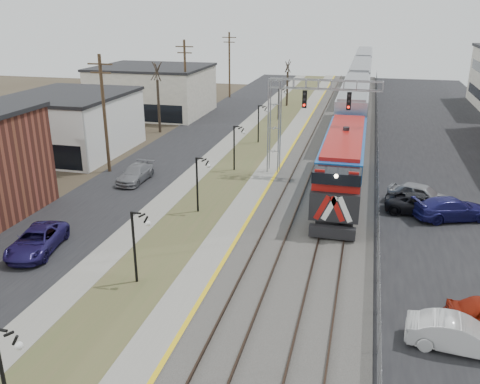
% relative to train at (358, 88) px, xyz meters
% --- Properties ---
extents(street_west, '(7.00, 120.00, 0.04)m').
position_rel_train_xyz_m(street_west, '(-17.00, -24.75, -2.90)').
color(street_west, black).
rests_on(street_west, ground).
extents(sidewalk, '(2.00, 120.00, 0.08)m').
position_rel_train_xyz_m(sidewalk, '(-12.50, -24.75, -2.88)').
color(sidewalk, gray).
rests_on(sidewalk, ground).
extents(grass_median, '(4.00, 120.00, 0.06)m').
position_rel_train_xyz_m(grass_median, '(-9.50, -24.75, -2.89)').
color(grass_median, '#48522B').
rests_on(grass_median, ground).
extents(platform, '(2.00, 120.00, 0.24)m').
position_rel_train_xyz_m(platform, '(-6.50, -24.75, -2.80)').
color(platform, gray).
rests_on(platform, ground).
extents(ballast_bed, '(8.00, 120.00, 0.20)m').
position_rel_train_xyz_m(ballast_bed, '(-1.50, -24.75, -2.82)').
color(ballast_bed, '#595651').
rests_on(ballast_bed, ground).
extents(parking_lot, '(16.00, 120.00, 0.04)m').
position_rel_train_xyz_m(parking_lot, '(10.50, -24.75, -2.90)').
color(parking_lot, black).
rests_on(parking_lot, ground).
extents(platform_edge, '(0.24, 120.00, 0.01)m').
position_rel_train_xyz_m(platform_edge, '(-5.62, -24.75, -2.67)').
color(platform_edge, gold).
rests_on(platform_edge, platform).
extents(track_near, '(1.58, 120.00, 0.15)m').
position_rel_train_xyz_m(track_near, '(-3.50, -24.75, -2.64)').
color(track_near, '#2D2119').
rests_on(track_near, ballast_bed).
extents(track_far, '(1.58, 120.00, 0.15)m').
position_rel_train_xyz_m(track_far, '(-0.00, -24.75, -2.64)').
color(track_far, '#2D2119').
rests_on(track_far, ballast_bed).
extents(train, '(3.00, 85.85, 5.33)m').
position_rel_train_xyz_m(train, '(0.00, 0.00, 0.00)').
color(train, '#1450A3').
rests_on(train, ground).
extents(signal_gantry, '(9.00, 1.07, 8.15)m').
position_rel_train_xyz_m(signal_gantry, '(-4.28, -31.76, 2.67)').
color(signal_gantry, gray).
rests_on(signal_gantry, ground).
extents(lampposts, '(0.14, 62.14, 4.00)m').
position_rel_train_xyz_m(lampposts, '(-9.50, -41.46, -0.92)').
color(lampposts, black).
rests_on(lampposts, ground).
extents(utility_poles, '(0.28, 80.28, 10.00)m').
position_rel_train_xyz_m(utility_poles, '(-20.00, -34.75, 2.08)').
color(utility_poles, '#4C3823').
rests_on(utility_poles, ground).
extents(fence, '(0.04, 120.00, 1.60)m').
position_rel_train_xyz_m(fence, '(2.70, -24.75, -2.12)').
color(fence, gray).
rests_on(fence, ground).
extents(buildings_west, '(14.00, 67.00, 7.00)m').
position_rel_train_xyz_m(buildings_west, '(-26.50, -35.54, 0.09)').
color(buildings_west, beige).
rests_on(buildings_west, ground).
extents(bare_trees, '(12.30, 42.30, 5.95)m').
position_rel_train_xyz_m(bare_trees, '(-18.16, -20.84, -0.22)').
color(bare_trees, '#382D23').
rests_on(bare_trees, ground).
extents(car_lot_b, '(4.37, 1.88, 1.40)m').
position_rel_train_xyz_m(car_lot_b, '(5.93, -53.59, -2.22)').
color(car_lot_b, silver).
rests_on(car_lot_b, ground).
extents(car_lot_c, '(5.07, 2.61, 1.37)m').
position_rel_train_xyz_m(car_lot_c, '(5.64, -38.27, -2.24)').
color(car_lot_c, black).
rests_on(car_lot_c, ground).
extents(car_lot_d, '(5.59, 3.84, 1.50)m').
position_rel_train_xyz_m(car_lot_d, '(7.56, -38.82, -2.17)').
color(car_lot_d, navy).
rests_on(car_lot_d, ground).
extents(car_lot_e, '(5.12, 3.42, 1.62)m').
position_rel_train_xyz_m(car_lot_e, '(5.74, -36.71, -2.11)').
color(car_lot_e, gray).
rests_on(car_lot_e, ground).
extents(car_street_a, '(3.15, 5.27, 1.37)m').
position_rel_train_xyz_m(car_street_a, '(-16.64, -49.93, -2.23)').
color(car_street_a, '#1D164D').
rests_on(car_street_a, ground).
extents(car_street_b, '(1.88, 4.56, 1.32)m').
position_rel_train_xyz_m(car_street_b, '(-16.59, -36.72, -2.26)').
color(car_street_b, gray).
rests_on(car_street_b, ground).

